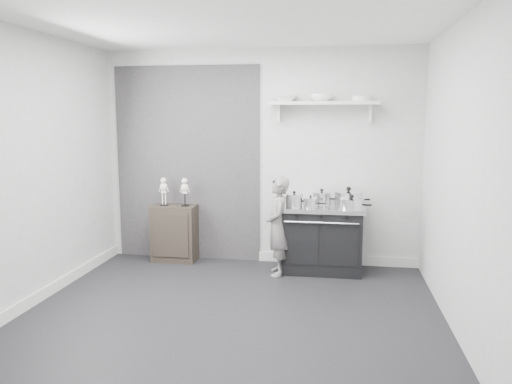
% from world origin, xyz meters
% --- Properties ---
extents(ground, '(4.00, 4.00, 0.00)m').
position_xyz_m(ground, '(0.00, 0.00, 0.00)').
color(ground, black).
rests_on(ground, ground).
extents(room_shell, '(4.02, 3.62, 2.71)m').
position_xyz_m(room_shell, '(-0.09, 0.15, 1.64)').
color(room_shell, '#AAAAA8').
rests_on(room_shell, ground).
extents(wall_shelf, '(1.30, 0.26, 0.24)m').
position_xyz_m(wall_shelf, '(0.80, 1.68, 2.01)').
color(wall_shelf, silver).
rests_on(wall_shelf, room_shell).
extents(stove, '(1.00, 0.62, 0.80)m').
position_xyz_m(stove, '(0.81, 1.48, 0.40)').
color(stove, black).
rests_on(stove, ground).
extents(side_cabinet, '(0.56, 0.33, 0.73)m').
position_xyz_m(side_cabinet, '(-1.09, 1.61, 0.36)').
color(side_cabinet, black).
rests_on(side_cabinet, ground).
extents(child, '(0.35, 0.47, 1.17)m').
position_xyz_m(child, '(0.30, 1.25, 0.58)').
color(child, slate).
rests_on(child, ground).
extents(pot_front_left, '(0.30, 0.21, 0.19)m').
position_xyz_m(pot_front_left, '(0.48, 1.37, 0.88)').
color(pot_front_left, silver).
rests_on(pot_front_left, stove).
extents(pot_back_left, '(0.32, 0.23, 0.19)m').
position_xyz_m(pot_back_left, '(0.80, 1.60, 0.88)').
color(pot_back_left, silver).
rests_on(pot_back_left, stove).
extents(pot_back_right, '(0.42, 0.34, 0.23)m').
position_xyz_m(pot_back_right, '(1.12, 1.55, 0.89)').
color(pot_back_right, silver).
rests_on(pot_back_right, stove).
extents(pot_front_right, '(0.37, 0.28, 0.17)m').
position_xyz_m(pot_front_right, '(1.15, 1.32, 0.86)').
color(pot_front_right, silver).
rests_on(pot_front_right, stove).
extents(pot_front_center, '(0.26, 0.17, 0.15)m').
position_xyz_m(pot_front_center, '(0.68, 1.35, 0.86)').
color(pot_front_center, silver).
rests_on(pot_front_center, stove).
extents(skeleton_full, '(0.12, 0.07, 0.41)m').
position_xyz_m(skeleton_full, '(-1.22, 1.61, 0.93)').
color(skeleton_full, beige).
rests_on(skeleton_full, side_cabinet).
extents(skeleton_torso, '(0.12, 0.07, 0.41)m').
position_xyz_m(skeleton_torso, '(-0.94, 1.61, 0.93)').
color(skeleton_torso, beige).
rests_on(skeleton_torso, side_cabinet).
extents(bowl_large, '(0.30, 0.30, 0.07)m').
position_xyz_m(bowl_large, '(0.33, 1.67, 2.08)').
color(bowl_large, white).
rests_on(bowl_large, wall_shelf).
extents(bowl_small, '(0.27, 0.27, 0.08)m').
position_xyz_m(bowl_small, '(0.77, 1.67, 2.08)').
color(bowl_small, white).
rests_on(bowl_small, wall_shelf).
extents(plate_stack, '(0.25, 0.25, 0.06)m').
position_xyz_m(plate_stack, '(1.24, 1.67, 2.07)').
color(plate_stack, silver).
rests_on(plate_stack, wall_shelf).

